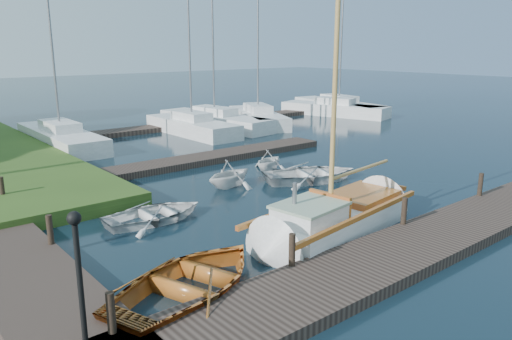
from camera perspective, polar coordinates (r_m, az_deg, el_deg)
ground at (r=17.59m, az=0.00°, el=-3.79°), size 160.00×160.00×0.00m
near_dock at (r=13.73m, az=16.30°, el=-9.00°), size 18.00×2.20×0.30m
far_dock at (r=23.76m, az=-6.23°, el=1.24°), size 14.00×1.60×0.30m
pontoon at (r=35.92m, az=-3.88°, el=5.65°), size 30.00×1.60×0.30m
mooring_post_0 at (r=9.74m, az=-16.24°, el=-15.38°), size 0.16×0.16×0.80m
mooring_post_1 at (r=11.97m, az=4.14°, el=-9.08°), size 0.16×0.16×0.80m
mooring_post_2 at (r=15.23m, az=16.57°, el=-4.50°), size 0.16×0.16×0.80m
mooring_post_3 at (r=19.01m, az=24.27°, el=-1.51°), size 0.16×0.16×0.80m
mooring_post_4 at (r=14.24m, az=-22.49°, el=-6.31°), size 0.16×0.16×0.80m
mooring_post_5 at (r=18.90m, az=-27.03°, el=-1.89°), size 0.16×0.16×0.80m
lamp_post at (r=9.08m, az=-19.68°, el=-9.67°), size 0.24×0.24×2.44m
sailboat at (r=15.09m, az=9.22°, el=-5.68°), size 7.35×2.91×9.83m
dinghy at (r=11.30m, az=-7.47°, el=-12.02°), size 5.13×4.36×0.90m
tender_a at (r=16.06m, az=-11.53°, el=-4.60°), size 3.30×2.41×0.67m
tender_b at (r=19.52m, az=-3.03°, el=-0.18°), size 2.62×2.38×1.19m
tender_c at (r=20.42m, az=6.33°, el=-0.17°), size 4.65×4.04×0.80m
tender_d at (r=22.27m, az=1.48°, el=1.37°), size 2.35×2.19×1.00m
marina_boat_0 at (r=29.25m, az=-21.43°, el=3.61°), size 2.23×8.80×12.00m
marina_boat_2 at (r=31.38m, az=-7.34°, el=5.13°), size 2.26×7.70×11.87m
marina_boat_3 at (r=33.68m, az=-4.76°, el=5.81°), size 3.31×9.33×12.87m
marina_boat_4 at (r=35.03m, az=0.21°, el=6.14°), size 5.09×8.09×9.72m
marina_boat_6 at (r=40.06m, az=8.97°, el=6.99°), size 4.53×8.76×11.11m
marina_boat_7 at (r=42.18m, az=9.46°, el=7.33°), size 3.60×9.75×12.77m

